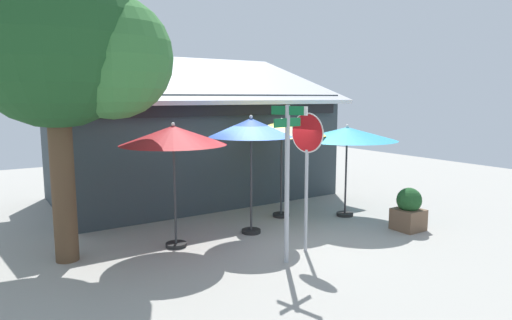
{
  "coord_description": "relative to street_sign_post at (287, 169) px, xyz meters",
  "views": [
    {
      "loc": [
        -5.85,
        -7.86,
        3.13
      ],
      "look_at": [
        -0.0,
        1.2,
        1.6
      ],
      "focal_mm": 31.12,
      "sensor_mm": 36.0,
      "label": 1
    }
  ],
  "objects": [
    {
      "name": "shade_tree",
      "position": [
        -3.27,
        2.28,
        2.26
      ],
      "size": [
        3.66,
        3.25,
        5.81
      ],
      "color": "brown",
      "rests_on": "ground"
    },
    {
      "name": "stop_sign",
      "position": [
        0.71,
        0.3,
        0.18
      ],
      "size": [
        0.18,
        0.78,
        2.83
      ],
      "color": "#A8AAB2",
      "rests_on": "ground"
    },
    {
      "name": "patio_umbrella_royal_blue_center",
      "position": [
        0.43,
        1.94,
        0.62
      ],
      "size": [
        1.93,
        1.93,
        2.73
      ],
      "color": "black",
      "rests_on": "ground"
    },
    {
      "name": "street_sign_post",
      "position": [
        0.0,
        0.0,
        0.0
      ],
      "size": [
        0.74,
        0.8,
        2.99
      ],
      "color": "#A8AAB2",
      "rests_on": "ground"
    },
    {
      "name": "patio_umbrella_crimson_left",
      "position": [
        -1.42,
        1.99,
        0.53
      ],
      "size": [
        2.19,
        2.19,
        2.63
      ],
      "color": "black",
      "rests_on": "ground"
    },
    {
      "name": "patio_umbrella_teal_far_right",
      "position": [
        3.32,
        1.85,
        0.37
      ],
      "size": [
        2.59,
        2.59,
        2.43
      ],
      "color": "black",
      "rests_on": "ground"
    },
    {
      "name": "ground_plane",
      "position": [
        0.96,
        1.35,
        -1.85
      ],
      "size": [
        28.0,
        28.0,
        0.1
      ],
      "primitive_type": "cube",
      "color": "#9E9B93"
    },
    {
      "name": "patio_umbrella_mustard_right",
      "position": [
        1.86,
        2.72,
        0.52
      ],
      "size": [
        2.34,
        2.34,
        2.6
      ],
      "color": "black",
      "rests_on": "ground"
    },
    {
      "name": "sidewalk_planter",
      "position": [
        3.69,
        0.12,
        -1.31
      ],
      "size": [
        0.63,
        0.63,
        1.02
      ],
      "color": "brown",
      "rests_on": "ground"
    },
    {
      "name": "cafe_building",
      "position": [
        0.96,
        6.22,
        -0.1
      ],
      "size": [
        8.6,
        4.95,
        4.55
      ],
      "color": "#333D42",
      "rests_on": "ground"
    }
  ]
}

